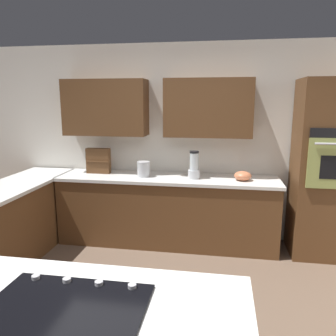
# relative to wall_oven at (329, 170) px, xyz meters

# --- Properties ---
(ground_plane) EXTENTS (14.00, 14.00, 0.00)m
(ground_plane) POSITION_rel_wall_oven_xyz_m (1.85, 1.72, -1.06)
(ground_plane) COLOR brown
(wall_back) EXTENTS (6.00, 0.44, 2.60)m
(wall_back) POSITION_rel_wall_oven_xyz_m (1.92, -0.33, 0.36)
(wall_back) COLOR white
(wall_back) RESTS_ON ground
(lower_cabinets_back) EXTENTS (2.80, 0.60, 0.86)m
(lower_cabinets_back) POSITION_rel_wall_oven_xyz_m (1.95, -0.00, -0.63)
(lower_cabinets_back) COLOR brown
(lower_cabinets_back) RESTS_ON ground
(countertop_back) EXTENTS (2.84, 0.64, 0.04)m
(countertop_back) POSITION_rel_wall_oven_xyz_m (1.95, -0.00, -0.18)
(countertop_back) COLOR silver
(countertop_back) RESTS_ON lower_cabinets_back
(island_top) EXTENTS (1.77, 0.94, 0.04)m
(island_top) POSITION_rel_wall_oven_xyz_m (1.97, 2.82, -0.18)
(island_top) COLOR silver
(island_top) RESTS_ON island_base
(wall_oven) EXTENTS (0.80, 0.66, 2.11)m
(wall_oven) POSITION_rel_wall_oven_xyz_m (0.00, 0.00, 0.00)
(wall_oven) COLOR brown
(wall_oven) RESTS_ON ground
(cooktop) EXTENTS (0.76, 0.56, 0.03)m
(cooktop) POSITION_rel_wall_oven_xyz_m (1.97, 2.81, -0.15)
(cooktop) COLOR black
(cooktop) RESTS_ON island_top
(blender) EXTENTS (0.15, 0.15, 0.35)m
(blender) POSITION_rel_wall_oven_xyz_m (1.60, 0.03, -0.01)
(blender) COLOR silver
(blender) RESTS_ON countertop_back
(mixing_bowl) EXTENTS (0.21, 0.21, 0.12)m
(mixing_bowl) POSITION_rel_wall_oven_xyz_m (1.00, 0.03, -0.10)
(mixing_bowl) COLOR #CC724C
(mixing_bowl) RESTS_ON countertop_back
(spice_rack) EXTENTS (0.32, 0.11, 0.34)m
(spice_rack) POSITION_rel_wall_oven_xyz_m (2.90, -0.08, 0.01)
(spice_rack) COLOR brown
(spice_rack) RESTS_ON countertop_back
(kettle) EXTENTS (0.16, 0.16, 0.20)m
(kettle) POSITION_rel_wall_oven_xyz_m (2.25, 0.03, -0.06)
(kettle) COLOR #B7BABF
(kettle) RESTS_ON countertop_back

